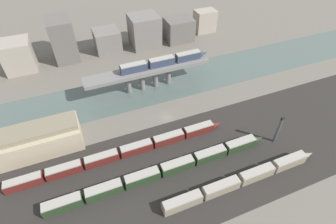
{
  "coord_description": "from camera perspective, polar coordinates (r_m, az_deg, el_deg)",
  "views": [
    {
      "loc": [
        -27.54,
        -69.48,
        71.27
      ],
      "look_at": [
        0.0,
        -1.45,
        4.03
      ],
      "focal_mm": 28.0,
      "sensor_mm": 36.0,
      "label": 1
    }
  ],
  "objects": [
    {
      "name": "city_block_far_right",
      "position": [
        154.05,
        2.37,
        17.48
      ],
      "size": [
        15.12,
        12.01,
        12.43
      ],
      "primitive_type": "cube",
      "color": "#605B56",
      "rests_on": "ground"
    },
    {
      "name": "city_block_tall",
      "position": [
        165.52,
        8.0,
        19.01
      ],
      "size": [
        12.01,
        8.23,
        12.65
      ],
      "primitive_type": "cube",
      "color": "gray",
      "rests_on": "ground"
    },
    {
      "name": "train_yard_near",
      "position": [
        86.08,
        16.05,
        -13.84
      ],
      "size": [
        54.2,
        2.95,
        3.74
      ],
      "color": "gray",
      "rests_on": "ground"
    },
    {
      "name": "train_yard_far",
      "position": [
        90.48,
        -9.64,
        -8.61
      ],
      "size": [
        74.63,
        2.96,
        3.48
      ],
      "color": "#5B1E19",
      "rests_on": "ground"
    },
    {
      "name": "city_block_center",
      "position": [
        148.04,
        -13.09,
        15.02
      ],
      "size": [
        13.06,
        13.11,
        10.98
      ],
      "primitive_type": "cube",
      "color": "slate",
      "rests_on": "ground"
    },
    {
      "name": "city_block_left",
      "position": [
        144.09,
        -21.87,
        14.51
      ],
      "size": [
        11.33,
        15.77,
        20.9
      ],
      "primitive_type": "cube",
      "color": "#605B56",
      "rests_on": "ground"
    },
    {
      "name": "city_block_far_left",
      "position": [
        145.18,
        -29.83,
        10.58
      ],
      "size": [
        13.63,
        12.99,
        14.58
      ],
      "primitive_type": "cube",
      "color": "gray",
      "rests_on": "ground"
    },
    {
      "name": "river_water",
      "position": [
        118.5,
        -4.11,
        5.4
      ],
      "size": [
        320.0,
        24.58,
        0.01
      ],
      "primitive_type": "cube",
      "color": "#4C5B56",
      "rests_on": "ground"
    },
    {
      "name": "warehouse_building",
      "position": [
        98.91,
        -26.2,
        -5.31
      ],
      "size": [
        26.93,
        11.92,
        10.16
      ],
      "color": "tan",
      "rests_on": "ground"
    },
    {
      "name": "railbed_yard",
      "position": [
        88.91,
        5.56,
        -11.08
      ],
      "size": [
        280.0,
        42.0,
        0.01
      ],
      "primitive_type": "cube",
      "color": "#282623",
      "rests_on": "ground"
    },
    {
      "name": "ground_plane",
      "position": [
        103.27,
        -0.3,
        -1.14
      ],
      "size": [
        400.0,
        400.0,
        0.0
      ],
      "primitive_type": "plane",
      "color": "#666056"
    },
    {
      "name": "bridge",
      "position": [
        113.77,
        -4.31,
        8.69
      ],
      "size": [
        54.78,
        7.5,
        10.07
      ],
      "color": "slate",
      "rests_on": "ground"
    },
    {
      "name": "city_block_right",
      "position": [
        148.26,
        -5.18,
        17.2
      ],
      "size": [
        15.11,
        14.32,
        16.63
      ],
      "primitive_type": "cube",
      "color": "slate",
      "rests_on": "ground"
    },
    {
      "name": "train_yard_mid",
      "position": [
        84.82,
        -0.76,
        -12.51
      ],
      "size": [
        74.32,
        3.19,
        3.66
      ],
      "color": "#23381E",
      "rests_on": "ground"
    },
    {
      "name": "signal_tower",
      "position": [
        98.16,
        22.83,
        -3.63
      ],
      "size": [
        1.0,
        0.98,
        11.71
      ],
      "color": "#4C4C51",
      "rests_on": "ground"
    },
    {
      "name": "train_on_bridge",
      "position": [
        113.96,
        -0.64,
        11.04
      ],
      "size": [
        40.05,
        3.17,
        3.57
      ],
      "color": "#2D384C",
      "rests_on": "bridge"
    }
  ]
}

